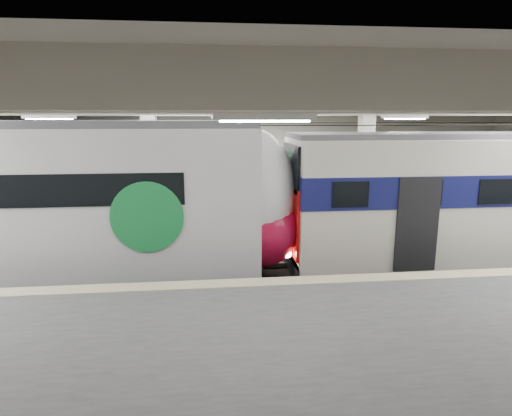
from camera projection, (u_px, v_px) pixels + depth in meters
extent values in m
cube|color=black|center=(240.00, 278.00, 13.52)|extent=(36.00, 24.00, 0.10)
cube|color=silver|center=(239.00, 96.00, 12.35)|extent=(36.00, 24.00, 0.20)
cube|color=beige|center=(226.00, 159.00, 22.66)|extent=(30.00, 0.10, 5.50)
cube|color=beige|center=(330.00, 416.00, 3.21)|extent=(30.00, 0.10, 5.50)
cube|color=#4D4D4F|center=(267.00, 388.00, 7.07)|extent=(30.00, 7.00, 1.10)
cube|color=beige|center=(249.00, 282.00, 10.12)|extent=(30.00, 0.50, 0.02)
cube|color=beige|center=(151.00, 179.00, 15.54)|extent=(0.50, 0.50, 5.50)
cube|color=beige|center=(364.00, 176.00, 16.37)|extent=(0.50, 0.50, 5.50)
cube|color=beige|center=(239.00, 106.00, 12.41)|extent=(30.00, 18.00, 0.50)
cube|color=#59544C|center=(240.00, 274.00, 13.49)|extent=(30.00, 1.52, 0.16)
cube|color=#59544C|center=(231.00, 230.00, 18.84)|extent=(30.00, 1.52, 0.16)
cylinder|color=black|center=(239.00, 126.00, 12.53)|extent=(30.00, 0.03, 0.03)
cylinder|color=black|center=(230.00, 123.00, 17.88)|extent=(30.00, 0.03, 0.03)
cube|color=white|center=(244.00, 118.00, 10.54)|extent=(26.00, 8.40, 0.12)
cube|color=silver|center=(17.00, 201.00, 12.31)|extent=(13.82, 3.08, 4.15)
ellipsoid|color=silver|center=(256.00, 197.00, 13.02)|extent=(2.45, 3.02, 4.06)
ellipsoid|color=#A30D30|center=(260.00, 225.00, 13.23)|extent=(2.59, 3.08, 2.49)
cylinder|color=#198A40|center=(147.00, 217.00, 11.22)|extent=(1.91, 0.06, 1.91)
cube|color=#4C4C51|center=(8.00, 124.00, 11.85)|extent=(13.82, 2.53, 0.20)
cube|color=black|center=(26.00, 274.00, 12.77)|extent=(13.82, 2.16, 0.70)
cube|color=silver|center=(495.00, 197.00, 13.87)|extent=(13.37, 2.93, 3.81)
cube|color=#131655|center=(496.00, 183.00, 13.78)|extent=(13.41, 2.99, 0.93)
cube|color=red|center=(290.00, 218.00, 13.28)|extent=(0.08, 2.49, 2.09)
cube|color=black|center=(291.00, 167.00, 12.95)|extent=(0.08, 2.35, 1.37)
cube|color=#4C4C51|center=(502.00, 135.00, 13.46)|extent=(13.37, 2.29, 0.16)
cube|color=black|center=(488.00, 257.00, 14.30)|extent=(13.37, 2.05, 0.70)
cube|color=silver|center=(62.00, 178.00, 17.61)|extent=(14.76, 3.06, 4.00)
cube|color=#198A40|center=(61.00, 165.00, 17.50)|extent=(14.80, 3.12, 0.84)
cube|color=#4C4C51|center=(57.00, 126.00, 17.17)|extent=(14.76, 2.53, 0.16)
cube|color=black|center=(67.00, 229.00, 18.07)|extent=(14.76, 2.74, 0.60)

